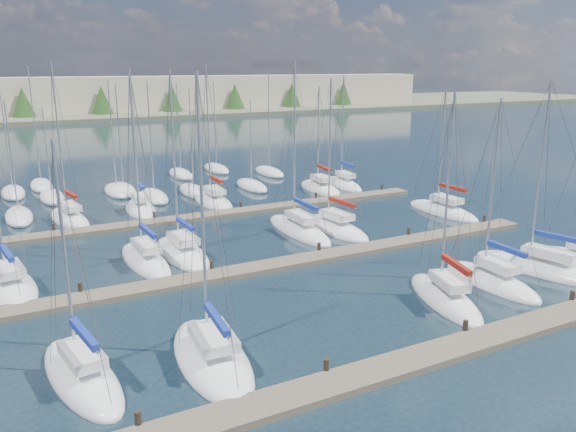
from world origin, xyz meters
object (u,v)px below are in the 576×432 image
sailboat_i (145,260)px  sailboat_f (541,269)px  sailboat_j (182,253)px  sailboat_d (445,298)px  sailboat_h (9,286)px  sailboat_e (491,281)px  sailboat_o (141,209)px  sailboat_b (82,376)px  sailboat_r (344,184)px  sailboat_p (213,201)px  sailboat_m (443,211)px  sailboat_n (70,219)px  sailboat_c (212,357)px  sailboat_l (333,228)px  sailboat_k (299,230)px  sailboat_q (320,188)px

sailboat_i → sailboat_f: bearing=-33.8°
sailboat_j → sailboat_d: (10.75, -14.63, 0.01)m
sailboat_j → sailboat_f: (19.59, -13.92, -0.00)m
sailboat_h → sailboat_e: sailboat_h is taller
sailboat_o → sailboat_b: sailboat_o is taller
sailboat_r → sailboat_e: sailboat_r is taller
sailboat_h → sailboat_f: sailboat_f is taller
sailboat_e → sailboat_b: (-23.76, 0.34, -0.01)m
sailboat_p → sailboat_h: sailboat_p is taller
sailboat_o → sailboat_m: sailboat_o is taller
sailboat_n → sailboat_o: 6.23m
sailboat_i → sailboat_c: bearing=-94.8°
sailboat_d → sailboat_c: 13.99m
sailboat_c → sailboat_l: bearing=48.0°
sailboat_o → sailboat_j: 13.79m
sailboat_o → sailboat_k: 15.83m
sailboat_d → sailboat_l: size_ratio=0.97×
sailboat_n → sailboat_m: sailboat_n is taller
sailboat_n → sailboat_i: 13.97m
sailboat_i → sailboat_h: size_ratio=1.06×
sailboat_o → sailboat_l: bearing=-43.3°
sailboat_p → sailboat_k: (2.66, -12.39, 0.00)m
sailboat_f → sailboat_c: bearing=167.7°
sailboat_j → sailboat_e: sailboat_j is taller
sailboat_i → sailboat_c: size_ratio=1.01×
sailboat_j → sailboat_m: size_ratio=1.15×
sailboat_m → sailboat_q: bearing=109.1°
sailboat_j → sailboat_h: (-11.01, -1.16, -0.00)m
sailboat_r → sailboat_c: (-26.22, -29.14, -0.01)m
sailboat_d → sailboat_l: sailboat_l is taller
sailboat_r → sailboat_o: bearing=-171.1°
sailboat_k → sailboat_e: (5.06, -15.20, -0.00)m
sailboat_p → sailboat_l: (5.39, -13.24, -0.01)m
sailboat_n → sailboat_l: (18.56, -12.88, -0.02)m
sailboat_q → sailboat_l: bearing=-110.8°
sailboat_r → sailboat_e: bearing=-98.1°
sailboat_m → sailboat_l: size_ratio=0.92×
sailboat_f → sailboat_q: sailboat_f is taller
sailboat_o → sailboat_m: bearing=-25.0°
sailboat_f → sailboat_r: bearing=68.8°
sailboat_i → sailboat_k: bearing=4.6°
sailboat_d → sailboat_k: bearing=108.4°
sailboat_o → sailboat_f: sailboat_o is taller
sailboat_k → sailboat_l: bearing=-16.2°
sailboat_n → sailboat_j: 14.45m
sailboat_n → sailboat_e: sailboat_n is taller
sailboat_m → sailboat_h: bearing=-178.3°
sailboat_r → sailboat_e: 29.45m
sailboat_k → sailboat_i: bearing=-171.9°
sailboat_p → sailboat_d: 28.43m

